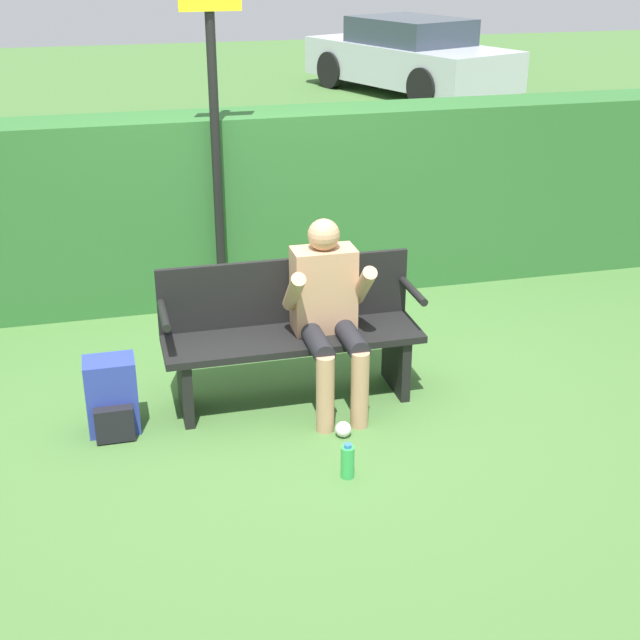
% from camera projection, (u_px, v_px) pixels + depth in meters
% --- Properties ---
extents(ground_plane, '(40.00, 40.00, 0.00)m').
position_uv_depth(ground_plane, '(294.00, 400.00, 5.74)').
color(ground_plane, '#426B33').
extents(hedge_back, '(12.00, 0.53, 1.49)m').
position_uv_depth(hedge_back, '(240.00, 207.00, 7.13)').
color(hedge_back, '#2D662D').
rests_on(hedge_back, ground).
extents(park_bench, '(1.62, 0.46, 0.89)m').
position_uv_depth(park_bench, '(291.00, 332.00, 5.61)').
color(park_bench, black).
rests_on(park_bench, ground).
extents(person_seated, '(0.52, 0.62, 1.18)m').
position_uv_depth(person_seated, '(328.00, 307.00, 5.46)').
color(person_seated, tan).
rests_on(person_seated, ground).
extents(backpack, '(0.30, 0.29, 0.47)m').
position_uv_depth(backpack, '(112.00, 398.00, 5.30)').
color(backpack, '#283893').
rests_on(backpack, ground).
extents(water_bottle, '(0.08, 0.08, 0.21)m').
position_uv_depth(water_bottle, '(348.00, 461.00, 4.89)').
color(water_bottle, green).
rests_on(water_bottle, ground).
extents(signpost, '(0.44, 0.09, 2.63)m').
position_uv_depth(signpost, '(215.00, 116.00, 6.44)').
color(signpost, black).
rests_on(signpost, ground).
extents(parked_car, '(3.14, 4.53, 1.33)m').
position_uv_depth(parked_car, '(409.00, 57.00, 16.25)').
color(parked_car, '#B7BCC6').
rests_on(parked_car, ground).
extents(litter_crumple, '(0.10, 0.10, 0.10)m').
position_uv_depth(litter_crumple, '(343.00, 429.00, 5.31)').
color(litter_crumple, silver).
rests_on(litter_crumple, ground).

